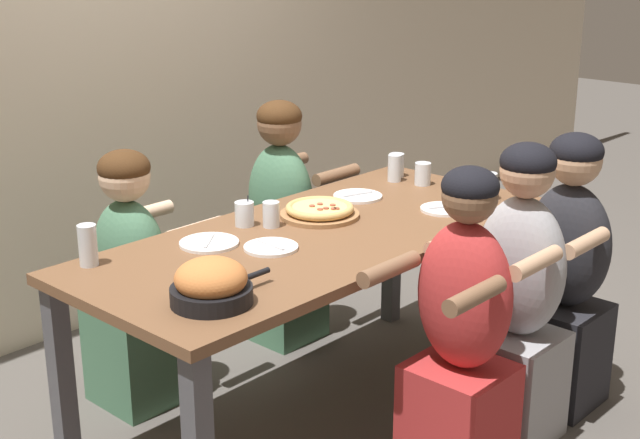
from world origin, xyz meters
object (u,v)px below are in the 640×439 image
Objects in this scene: pizza_board_main at (320,211)px; cocktail_glass_blue at (244,215)px; diner_near_midright at (517,306)px; drinking_glass_d at (395,168)px; skillet_bowl at (211,284)px; drinking_glass_c at (488,187)px; diner_far_midleft at (133,288)px; diner_far_midright at (281,230)px; drinking_glass_a at (88,247)px; drinking_glass_f at (397,167)px; drinking_glass_b at (423,175)px; empty_plate_d at (209,243)px; drinking_glass_e at (271,216)px; empty_plate_a at (443,209)px; drinking_glass_g at (474,191)px; diner_near_right at (564,281)px; empty_plate_b at (271,247)px; empty_plate_c at (358,196)px; diner_near_center at (461,341)px.

pizza_board_main is 0.32m from cocktail_glass_blue.
drinking_glass_d is at bearing -23.07° from diner_near_midright.
drinking_glass_d is (1.52, 0.47, -0.00)m from skillet_bowl.
diner_near_midright reaches higher than drinking_glass_c.
diner_far_midleft reaches higher than cocktail_glass_blue.
diner_far_midleft is 0.87m from diner_far_midright.
drinking_glass_a is 1.67m from drinking_glass_f.
drinking_glass_f is (1.00, 0.02, 0.00)m from cocktail_glass_blue.
drinking_glass_d reaches higher than drinking_glass_c.
drinking_glass_f is (0.03, 0.18, 0.00)m from drinking_glass_b.
drinking_glass_a is 0.13× the size of diner_far_midleft.
drinking_glass_b is at bearing -73.72° from drinking_glass_d.
drinking_glass_b reaches higher than empty_plate_d.
diner_near_midright reaches higher than drinking_glass_e.
empty_plate_d is 1.83× the size of cocktail_glass_blue.
drinking_glass_c is 1.00m from drinking_glass_e.
drinking_glass_g is (0.16, -0.04, 0.05)m from empty_plate_a.
diner_far_midleft is at bearing 163.95° from drinking_glass_f.
drinking_glass_e is 0.77× the size of drinking_glass_g.
drinking_glass_b is at bearing 90.08° from drinking_glass_c.
drinking_glass_c is 1.07× the size of drinking_glass_f.
diner_near_right reaches higher than empty_plate_a.
drinking_glass_e is at bearing 36.09° from diner_far_midleft.
cocktail_glass_blue is 0.10× the size of diner_near_midright.
drinking_glass_g is at bearing -30.50° from cocktail_glass_blue.
drinking_glass_e is 0.67m from diner_far_midleft.
diner_far_midleft reaches higher than drinking_glass_c.
drinking_glass_a reaches higher than empty_plate_a.
empty_plate_b is 0.18× the size of diner_far_midleft.
diner_far_midright reaches higher than pizza_board_main.
empty_plate_c is at bearing 19.23° from skillet_bowl.
drinking_glass_d is 0.11× the size of diner_near_right.
drinking_glass_c reaches higher than pizza_board_main.
drinking_glass_a is at bearing 178.01° from drinking_glass_f.
drinking_glass_f is (0.93, 0.10, 0.00)m from drinking_glass_e.
drinking_glass_f is 1.00m from diner_near_right.
pizza_board_main is at bearing 38.76° from diner_near_right.
empty_plate_b is 0.91× the size of empty_plate_d.
skillet_bowl is 0.94m from diner_near_center.
drinking_glass_c is 0.95× the size of drinking_glass_d.
drinking_glass_a reaches higher than drinking_glass_g.
diner_far_midright is at bearing -17.69° from diner_near_center.
drinking_glass_f reaches higher than drinking_glass_e.
diner_near_midright is at bearing 90.00° from diner_near_right.
empty_plate_a is at bearing -37.79° from pizza_board_main.
drinking_glass_b is 1.40m from diner_far_midleft.
empty_plate_b is at bearing -162.57° from pizza_board_main.
empty_plate_a is at bearing -18.85° from diner_near_midright.
drinking_glass_b is 0.83m from diner_near_right.
diner_far_midright reaches higher than skillet_bowl.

